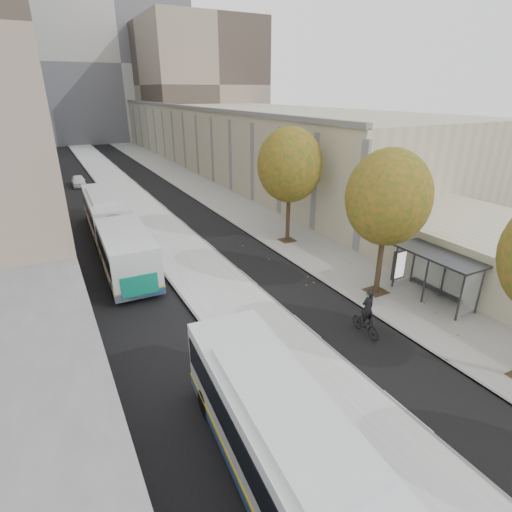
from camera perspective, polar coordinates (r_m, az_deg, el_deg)
bus_platform at (r=37.99m, az=-16.05°, el=6.36°), size 4.25×150.00×0.15m
sidewalk at (r=40.31m, az=-4.85°, el=8.01°), size 4.75×150.00×0.08m
building_tan at (r=70.43m, az=-5.95°, el=17.50°), size 18.00×92.00×8.00m
building_far_block at (r=98.53m, az=-19.77°, el=24.25°), size 30.00×18.00×30.00m
bus_shelter at (r=22.09m, az=24.91°, el=-0.71°), size 1.90×4.40×2.53m
tree_c at (r=20.86m, az=18.34°, el=7.90°), size 4.20×4.20×7.28m
tree_d at (r=27.64m, az=4.83°, el=12.80°), size 4.40×4.40×7.60m
bus_far at (r=28.71m, az=-19.68°, el=3.90°), size 3.11×17.40×2.89m
cyclist at (r=18.51m, az=15.48°, el=-8.55°), size 0.65×1.75×2.22m
distant_car at (r=50.37m, az=-24.02°, el=9.77°), size 1.53×3.59×1.21m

